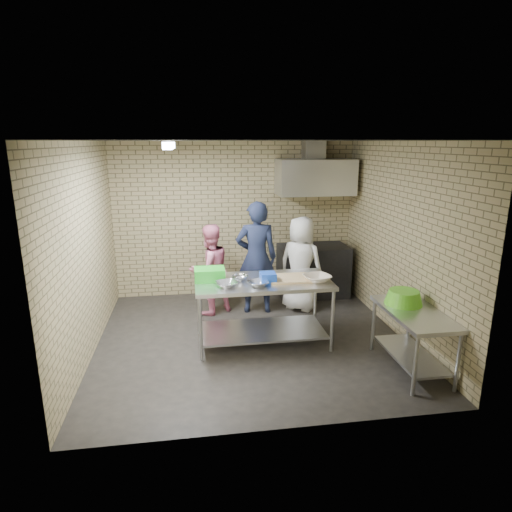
{
  "coord_description": "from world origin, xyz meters",
  "views": [
    {
      "loc": [
        -0.77,
        -5.53,
        2.69
      ],
      "look_at": [
        0.1,
        0.2,
        1.15
      ],
      "focal_mm": 30.36,
      "sensor_mm": 36.0,
      "label": 1
    }
  ],
  "objects_px": {
    "bottle_green": "(337,181)",
    "man_navy": "(256,258)",
    "bottle_red": "(315,180)",
    "woman_white": "(301,264)",
    "woman_pink": "(210,270)",
    "prep_table": "(263,312)",
    "blue_tub": "(268,278)",
    "stove": "(313,271)",
    "green_basin": "(404,297)",
    "side_counter": "(412,340)",
    "green_crate": "(210,274)"
  },
  "relations": [
    {
      "from": "blue_tub",
      "to": "green_basin",
      "type": "bearing_deg",
      "value": -21.48
    },
    {
      "from": "green_basin",
      "to": "bottle_green",
      "type": "distance_m",
      "value": 2.98
    },
    {
      "from": "side_counter",
      "to": "bottle_green",
      "type": "relative_size",
      "value": 8.0
    },
    {
      "from": "side_counter",
      "to": "green_crate",
      "type": "height_order",
      "value": "green_crate"
    },
    {
      "from": "bottle_green",
      "to": "blue_tub",
      "type": "bearing_deg",
      "value": -127.19
    },
    {
      "from": "woman_pink",
      "to": "woman_white",
      "type": "relative_size",
      "value": 0.94
    },
    {
      "from": "stove",
      "to": "green_basin",
      "type": "distance_m",
      "value": 2.57
    },
    {
      "from": "woman_pink",
      "to": "side_counter",
      "type": "bearing_deg",
      "value": 107.47
    },
    {
      "from": "green_basin",
      "to": "prep_table",
      "type": "bearing_deg",
      "value": 156.13
    },
    {
      "from": "woman_pink",
      "to": "woman_white",
      "type": "height_order",
      "value": "woman_white"
    },
    {
      "from": "green_basin",
      "to": "woman_white",
      "type": "xyz_separation_m",
      "value": [
        -0.82,
        1.86,
        -0.06
      ]
    },
    {
      "from": "bottle_red",
      "to": "woman_white",
      "type": "relative_size",
      "value": 0.12
    },
    {
      "from": "green_crate",
      "to": "bottle_red",
      "type": "xyz_separation_m",
      "value": [
        1.96,
        1.9,
        1.05
      ]
    },
    {
      "from": "green_crate",
      "to": "woman_white",
      "type": "distance_m",
      "value": 1.83
    },
    {
      "from": "prep_table",
      "to": "woman_pink",
      "type": "height_order",
      "value": "woman_pink"
    },
    {
      "from": "green_basin",
      "to": "man_navy",
      "type": "relative_size",
      "value": 0.25
    },
    {
      "from": "bottle_green",
      "to": "man_navy",
      "type": "xyz_separation_m",
      "value": [
        -1.57,
        -0.87,
        -1.11
      ]
    },
    {
      "from": "green_basin",
      "to": "bottle_green",
      "type": "xyz_separation_m",
      "value": [
        0.02,
        2.74,
        1.18
      ]
    },
    {
      "from": "green_crate",
      "to": "blue_tub",
      "type": "height_order",
      "value": "green_crate"
    },
    {
      "from": "bottle_green",
      "to": "woman_white",
      "type": "bearing_deg",
      "value": -133.69
    },
    {
      "from": "green_crate",
      "to": "woman_white",
      "type": "relative_size",
      "value": 0.26
    },
    {
      "from": "blue_tub",
      "to": "green_basin",
      "type": "xyz_separation_m",
      "value": [
        1.59,
        -0.62,
        -0.13
      ]
    },
    {
      "from": "stove",
      "to": "green_basin",
      "type": "relative_size",
      "value": 2.61
    },
    {
      "from": "prep_table",
      "to": "stove",
      "type": "xyz_separation_m",
      "value": [
        1.21,
        1.78,
        0.0
      ]
    },
    {
      "from": "stove",
      "to": "side_counter",
      "type": "bearing_deg",
      "value": -80.71
    },
    {
      "from": "bottle_green",
      "to": "woman_pink",
      "type": "xyz_separation_m",
      "value": [
        -2.31,
        -0.82,
        -1.29
      ]
    },
    {
      "from": "bottle_green",
      "to": "man_navy",
      "type": "relative_size",
      "value": 0.08
    },
    {
      "from": "side_counter",
      "to": "blue_tub",
      "type": "distance_m",
      "value": 1.92
    },
    {
      "from": "bottle_red",
      "to": "woman_pink",
      "type": "xyz_separation_m",
      "value": [
        -1.91,
        -0.82,
        -1.31
      ]
    },
    {
      "from": "stove",
      "to": "woman_white",
      "type": "bearing_deg",
      "value": -121.5
    },
    {
      "from": "prep_table",
      "to": "blue_tub",
      "type": "bearing_deg",
      "value": -63.43
    },
    {
      "from": "prep_table",
      "to": "blue_tub",
      "type": "distance_m",
      "value": 0.53
    },
    {
      "from": "blue_tub",
      "to": "woman_white",
      "type": "xyz_separation_m",
      "value": [
        0.76,
        1.23,
        -0.19
      ]
    },
    {
      "from": "woman_pink",
      "to": "bottle_green",
      "type": "bearing_deg",
      "value": 170.28
    },
    {
      "from": "blue_tub",
      "to": "woman_white",
      "type": "bearing_deg",
      "value": 58.29
    },
    {
      "from": "man_navy",
      "to": "side_counter",
      "type": "bearing_deg",
      "value": 131.35
    },
    {
      "from": "blue_tub",
      "to": "man_navy",
      "type": "distance_m",
      "value": 1.25
    },
    {
      "from": "prep_table",
      "to": "green_crate",
      "type": "xyz_separation_m",
      "value": [
        -0.7,
        0.12,
        0.53
      ]
    },
    {
      "from": "stove",
      "to": "green_crate",
      "type": "bearing_deg",
      "value": -139.01
    },
    {
      "from": "prep_table",
      "to": "man_navy",
      "type": "height_order",
      "value": "man_navy"
    },
    {
      "from": "woman_pink",
      "to": "blue_tub",
      "type": "bearing_deg",
      "value": 89.18
    },
    {
      "from": "man_navy",
      "to": "woman_white",
      "type": "distance_m",
      "value": 0.74
    },
    {
      "from": "prep_table",
      "to": "man_navy",
      "type": "distance_m",
      "value": 1.23
    },
    {
      "from": "bottle_red",
      "to": "woman_pink",
      "type": "height_order",
      "value": "bottle_red"
    },
    {
      "from": "bottle_red",
      "to": "man_navy",
      "type": "xyz_separation_m",
      "value": [
        -1.17,
        -0.87,
        -1.13
      ]
    },
    {
      "from": "stove",
      "to": "bottle_green",
      "type": "height_order",
      "value": "bottle_green"
    },
    {
      "from": "man_navy",
      "to": "woman_pink",
      "type": "relative_size",
      "value": 1.25
    },
    {
      "from": "stove",
      "to": "green_crate",
      "type": "distance_m",
      "value": 2.58
    },
    {
      "from": "side_counter",
      "to": "green_basin",
      "type": "relative_size",
      "value": 2.61
    },
    {
      "from": "blue_tub",
      "to": "man_navy",
      "type": "xyz_separation_m",
      "value": [
        0.04,
        1.24,
        -0.06
      ]
    }
  ]
}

